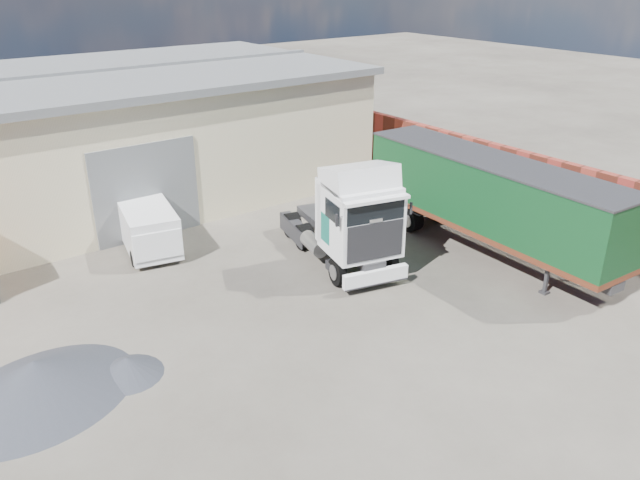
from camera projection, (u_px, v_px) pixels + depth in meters
ground at (365, 334)px, 17.36m from camera, size 120.00×120.00×0.00m
brick_boundary_wall at (474, 166)px, 27.56m from camera, size 0.35×26.00×2.50m
tractor_unit at (350, 222)px, 20.61m from camera, size 3.46×6.06×3.87m
box_trailer at (487, 196)px, 21.61m from camera, size 2.71×10.39×3.42m
panel_van at (147, 227)px, 22.25m from camera, size 2.43×4.30×1.66m
gravel_heap at (33, 381)px, 14.65m from camera, size 6.43×5.96×0.99m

